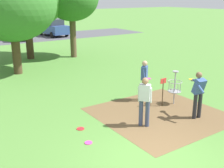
{
  "coord_description": "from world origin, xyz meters",
  "views": [
    {
      "loc": [
        -4.77,
        -4.97,
        4.25
      ],
      "look_at": [
        1.15,
        3.7,
        1.0
      ],
      "focal_mm": 45.89,
      "sensor_mm": 36.0,
      "label": 1
    }
  ],
  "objects_px": {
    "player_throwing": "(144,78)",
    "parked_car_center_right": "(18,30)",
    "frisbee_far_left": "(80,129)",
    "player_waiting_right": "(198,92)",
    "parked_car_rightmost": "(53,27)",
    "disc_golf_basket": "(173,86)",
    "player_foreground_watching": "(145,99)",
    "tree_near_right": "(11,3)",
    "frisbee_mid_grass": "(88,143)"
  },
  "relations": [
    {
      "from": "frisbee_mid_grass",
      "to": "parked_car_center_right",
      "type": "relative_size",
      "value": 0.05
    },
    {
      "from": "player_waiting_right",
      "to": "tree_near_right",
      "type": "bearing_deg",
      "value": 109.32
    },
    {
      "from": "player_waiting_right",
      "to": "frisbee_mid_grass",
      "type": "bearing_deg",
      "value": 172.14
    },
    {
      "from": "disc_golf_basket",
      "to": "frisbee_mid_grass",
      "type": "height_order",
      "value": "disc_golf_basket"
    },
    {
      "from": "frisbee_mid_grass",
      "to": "frisbee_far_left",
      "type": "xyz_separation_m",
      "value": [
        0.25,
        0.97,
        0.0
      ]
    },
    {
      "from": "player_waiting_right",
      "to": "parked_car_rightmost",
      "type": "height_order",
      "value": "parked_car_rightmost"
    },
    {
      "from": "parked_car_center_right",
      "to": "player_waiting_right",
      "type": "bearing_deg",
      "value": -91.67
    },
    {
      "from": "disc_golf_basket",
      "to": "parked_car_rightmost",
      "type": "xyz_separation_m",
      "value": [
        4.35,
        22.2,
        0.17
      ]
    },
    {
      "from": "disc_golf_basket",
      "to": "parked_car_rightmost",
      "type": "distance_m",
      "value": 22.63
    },
    {
      "from": "tree_near_right",
      "to": "parked_car_rightmost",
      "type": "xyz_separation_m",
      "value": [
        8.1,
        13.81,
        -2.94
      ]
    },
    {
      "from": "player_foreground_watching",
      "to": "tree_near_right",
      "type": "relative_size",
      "value": 0.29
    },
    {
      "from": "player_waiting_right",
      "to": "parked_car_rightmost",
      "type": "xyz_separation_m",
      "value": [
        4.64,
        23.66,
        -0.06
      ]
    },
    {
      "from": "disc_golf_basket",
      "to": "player_foreground_watching",
      "type": "distance_m",
      "value": 2.48
    },
    {
      "from": "player_throwing",
      "to": "parked_car_center_right",
      "type": "height_order",
      "value": "parked_car_center_right"
    },
    {
      "from": "disc_golf_basket",
      "to": "player_foreground_watching",
      "type": "relative_size",
      "value": 0.81
    },
    {
      "from": "disc_golf_basket",
      "to": "frisbee_far_left",
      "type": "height_order",
      "value": "disc_golf_basket"
    },
    {
      "from": "disc_golf_basket",
      "to": "player_throwing",
      "type": "distance_m",
      "value": 1.24
    },
    {
      "from": "disc_golf_basket",
      "to": "player_waiting_right",
      "type": "distance_m",
      "value": 1.51
    },
    {
      "from": "player_foreground_watching",
      "to": "player_throwing",
      "type": "relative_size",
      "value": 1.0
    },
    {
      "from": "frisbee_mid_grass",
      "to": "frisbee_far_left",
      "type": "bearing_deg",
      "value": 75.49
    },
    {
      "from": "player_foreground_watching",
      "to": "player_waiting_right",
      "type": "distance_m",
      "value": 2.09
    },
    {
      "from": "player_foreground_watching",
      "to": "tree_near_right",
      "type": "xyz_separation_m",
      "value": [
        -1.45,
        9.3,
        2.89
      ]
    },
    {
      "from": "disc_golf_basket",
      "to": "player_throwing",
      "type": "height_order",
      "value": "player_throwing"
    },
    {
      "from": "tree_near_right",
      "to": "parked_car_rightmost",
      "type": "height_order",
      "value": "tree_near_right"
    },
    {
      "from": "disc_golf_basket",
      "to": "frisbee_far_left",
      "type": "xyz_separation_m",
      "value": [
        -4.21,
        0.08,
        -0.74
      ]
    },
    {
      "from": "player_throwing",
      "to": "player_waiting_right",
      "type": "height_order",
      "value": "same"
    },
    {
      "from": "player_throwing",
      "to": "player_foreground_watching",
      "type": "bearing_deg",
      "value": -130.17
    },
    {
      "from": "frisbee_far_left",
      "to": "parked_car_center_right",
      "type": "height_order",
      "value": "parked_car_center_right"
    },
    {
      "from": "frisbee_mid_grass",
      "to": "frisbee_far_left",
      "type": "distance_m",
      "value": 1.0
    },
    {
      "from": "player_foreground_watching",
      "to": "tree_near_right",
      "type": "distance_m",
      "value": 9.85
    },
    {
      "from": "player_waiting_right",
      "to": "frisbee_far_left",
      "type": "relative_size",
      "value": 6.72
    },
    {
      "from": "player_foreground_watching",
      "to": "parked_car_rightmost",
      "type": "relative_size",
      "value": 0.4
    },
    {
      "from": "parked_car_rightmost",
      "to": "player_foreground_watching",
      "type": "bearing_deg",
      "value": -106.05
    },
    {
      "from": "disc_golf_basket",
      "to": "parked_car_center_right",
      "type": "distance_m",
      "value": 21.74
    },
    {
      "from": "parked_car_rightmost",
      "to": "parked_car_center_right",
      "type": "bearing_deg",
      "value": -173.35
    },
    {
      "from": "player_waiting_right",
      "to": "parked_car_rightmost",
      "type": "bearing_deg",
      "value": 78.91
    },
    {
      "from": "disc_golf_basket",
      "to": "tree_near_right",
      "type": "distance_m",
      "value": 9.7
    },
    {
      "from": "player_throwing",
      "to": "frisbee_far_left",
      "type": "relative_size",
      "value": 6.72
    },
    {
      "from": "player_foreground_watching",
      "to": "frisbee_far_left",
      "type": "distance_m",
      "value": 2.35
    },
    {
      "from": "player_throwing",
      "to": "parked_car_rightmost",
      "type": "xyz_separation_m",
      "value": [
        5.03,
        21.19,
        -0.05
      ]
    },
    {
      "from": "disc_golf_basket",
      "to": "parked_car_center_right",
      "type": "bearing_deg",
      "value": 88.97
    },
    {
      "from": "player_waiting_right",
      "to": "parked_car_rightmost",
      "type": "relative_size",
      "value": 0.4
    },
    {
      "from": "frisbee_mid_grass",
      "to": "disc_golf_basket",
      "type": "bearing_deg",
      "value": 11.25
    },
    {
      "from": "player_throwing",
      "to": "parked_car_rightmost",
      "type": "height_order",
      "value": "parked_car_rightmost"
    },
    {
      "from": "disc_golf_basket",
      "to": "parked_car_rightmost",
      "type": "height_order",
      "value": "parked_car_rightmost"
    },
    {
      "from": "player_foreground_watching",
      "to": "frisbee_mid_grass",
      "type": "xyz_separation_m",
      "value": [
        -2.16,
        0.02,
        -0.96
      ]
    },
    {
      "from": "disc_golf_basket",
      "to": "player_foreground_watching",
      "type": "height_order",
      "value": "player_foreground_watching"
    },
    {
      "from": "player_throwing",
      "to": "frisbee_far_left",
      "type": "bearing_deg",
      "value": -165.21
    },
    {
      "from": "disc_golf_basket",
      "to": "parked_car_center_right",
      "type": "height_order",
      "value": "parked_car_center_right"
    },
    {
      "from": "frisbee_far_left",
      "to": "disc_golf_basket",
      "type": "bearing_deg",
      "value": -1.15
    }
  ]
}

